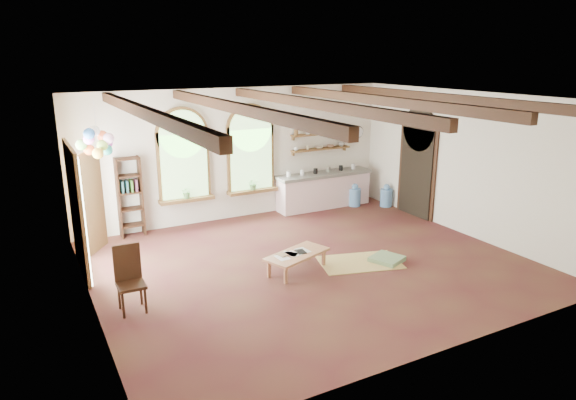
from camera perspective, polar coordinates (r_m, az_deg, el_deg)
floor at (r=10.12m, az=2.50°, el=-7.10°), size 8.00×8.00×0.00m
ceiling_beams at (r=9.36m, az=2.73°, el=10.65°), size 6.20×6.80×0.18m
window_left at (r=12.14m, az=-11.52°, el=4.55°), size 1.30×0.28×2.20m
window_right at (r=12.72m, az=-4.16°, el=5.33°), size 1.30×0.28×2.20m
left_doorway at (r=10.22m, az=-22.39°, el=-1.25°), size 0.10×1.90×2.50m
right_doorway at (r=13.22m, az=14.07°, el=2.94°), size 0.10×1.30×2.40m
kitchen_counter at (r=13.70m, az=3.98°, el=1.14°), size 2.68×0.62×0.94m
wall_shelf_lower at (r=13.62m, az=3.66°, el=5.69°), size 1.70×0.24×0.04m
wall_shelf_upper at (r=13.55m, az=3.69°, el=7.35°), size 1.70×0.24×0.04m
wall_clock at (r=14.31m, az=7.83°, el=7.49°), size 0.32×0.04×0.32m
bookshelf at (r=11.91m, az=-17.16°, el=0.31°), size 0.53×0.32×1.80m
coffee_table at (r=9.67m, az=1.01°, el=-6.15°), size 1.40×0.98×0.36m
side_chair at (r=8.63m, az=-17.00°, el=-9.81°), size 0.43×0.43×1.07m
floor_mat at (r=10.26m, az=7.98°, el=-6.87°), size 1.76×1.34×0.02m
floor_cushion at (r=10.40m, az=10.93°, el=-6.46°), size 0.73×0.73×0.10m
water_jug_a at (r=13.94m, az=7.42°, el=0.42°), size 0.32×0.32×0.62m
water_jug_b at (r=14.03m, az=10.85°, el=0.36°), size 0.32×0.32×0.62m
balloon_cluster at (r=10.52m, az=-20.44°, el=6.05°), size 0.69×0.78×1.14m
table_book at (r=9.51m, az=-0.99°, el=-6.22°), size 0.20×0.25×0.02m
tablet at (r=9.71m, az=1.42°, el=-5.75°), size 0.19×0.26×0.01m
potted_plant_left at (r=12.21m, az=-11.17°, el=0.86°), size 0.27×0.23×0.30m
potted_plant_right at (r=12.79m, az=-3.90°, el=1.81°), size 0.27×0.23×0.30m
shelf_cup_a at (r=13.23m, az=0.89°, el=5.72°), size 0.12×0.10×0.10m
shelf_cup_b at (r=13.40m, az=2.20°, el=5.83°), size 0.10×0.10×0.09m
shelf_bowl_a at (r=13.58m, az=3.48°, el=5.87°), size 0.22×0.22×0.05m
shelf_bowl_b at (r=13.77m, az=4.73°, el=5.99°), size 0.20×0.20×0.06m
shelf_vase at (r=13.95m, az=5.95°, el=6.36°), size 0.18×0.18×0.19m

